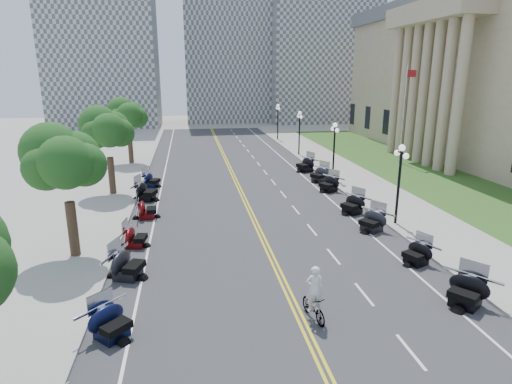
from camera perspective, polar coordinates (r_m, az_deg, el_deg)
name	(u,v)px	position (r m, az deg, el deg)	size (l,w,h in m)	color
ground	(273,261)	(22.02, 2.30, -9.13)	(160.00, 160.00, 0.00)	gray
road	(246,204)	(31.26, -1.28, -1.57)	(16.00, 90.00, 0.01)	#333335
centerline_yellow_a	(245,204)	(31.25, -1.50, -1.56)	(0.12, 90.00, 0.00)	yellow
centerline_yellow_b	(248,204)	(31.28, -1.06, -1.54)	(0.12, 90.00, 0.00)	yellow
edge_line_north	(330,200)	(32.70, 9.90, -1.02)	(0.12, 90.00, 0.00)	white
edge_line_south	(157,208)	(31.10, -13.05, -2.06)	(0.12, 90.00, 0.00)	white
lane_dash_4	(411,352)	(16.45, 19.92, -19.37)	(0.12, 2.00, 0.00)	white
lane_dash_5	(364,294)	(19.49, 14.21, -13.06)	(0.12, 2.00, 0.00)	white
lane_dash_6	(333,256)	(22.82, 10.29, -8.44)	(0.12, 2.00, 0.00)	white
lane_dash_7	(312,230)	(26.34, 7.46, -5.00)	(0.12, 2.00, 0.00)	white
lane_dash_8	(296,210)	(29.98, 5.32, -2.37)	(0.12, 2.00, 0.00)	white
lane_dash_9	(283,194)	(33.70, 3.66, -0.32)	(0.12, 2.00, 0.00)	white
lane_dash_10	(273,182)	(37.48, 2.33, 1.33)	(0.12, 2.00, 0.00)	white
lane_dash_11	(265,172)	(41.30, 1.24, 2.67)	(0.12, 2.00, 0.00)	white
lane_dash_12	(259,164)	(45.15, 0.34, 3.78)	(0.12, 2.00, 0.00)	white
lane_dash_13	(253,157)	(49.03, -0.42, 4.71)	(0.12, 2.00, 0.00)	white
lane_dash_14	(248,151)	(52.92, -1.08, 5.51)	(0.12, 2.00, 0.00)	white
lane_dash_15	(244,146)	(56.83, -1.64, 6.20)	(0.12, 2.00, 0.00)	white
lane_dash_16	(240,141)	(60.75, -2.13, 6.80)	(0.12, 2.00, 0.00)	white
lane_dash_17	(237,137)	(64.68, -2.57, 7.32)	(0.12, 2.00, 0.00)	white
lane_dash_18	(234,134)	(68.62, -2.95, 7.79)	(0.12, 2.00, 0.00)	white
lane_dash_19	(231,130)	(72.56, -3.30, 8.20)	(0.12, 2.00, 0.00)	white
sidewalk_north	(382,197)	(34.21, 16.42, -0.58)	(5.00, 90.00, 0.15)	#9E9991
sidewalk_south	(97,210)	(31.66, -20.48, -2.22)	(5.00, 90.00, 0.15)	#9E9991
lawn	(414,171)	(44.28, 20.28, 2.63)	(9.00, 60.00, 0.10)	#356023
distant_block_a	(104,51)	(82.90, -19.66, 17.27)	(18.00, 14.00, 26.00)	gray
distant_block_b	(226,43)	(88.18, -4.03, 19.23)	(16.00, 12.00, 30.00)	gray
distant_block_c	(319,64)	(88.55, 8.40, 16.50)	(20.00, 14.00, 22.00)	gray
street_lamp_2	(399,185)	(27.57, 18.48, 0.88)	(0.50, 1.20, 4.90)	black
street_lamp_3	(334,151)	(38.35, 10.34, 5.37)	(0.50, 1.20, 4.90)	black
street_lamp_4	(299,133)	(49.70, 5.79, 7.80)	(0.50, 1.20, 4.90)	black
street_lamp_5	(278,122)	(61.29, 2.93, 9.31)	(0.50, 1.20, 4.90)	black
flagpole	(403,116)	(47.26, 19.03, 9.59)	(1.10, 0.20, 10.00)	silver
tree_2	(65,168)	(22.87, -24.08, 2.99)	(4.80, 4.80, 9.20)	#235619
tree_3	(108,134)	(34.44, -19.14, 7.26)	(4.80, 4.80, 9.20)	#235619
tree_4	(128,119)	(46.23, -16.67, 9.36)	(4.80, 4.80, 9.20)	#235619
motorcycle_n_4	(467,290)	(19.73, 26.26, -11.60)	(2.04, 2.04, 1.43)	black
motorcycle_n_5	(417,252)	(22.85, 20.63, -7.54)	(1.77, 1.77, 1.24)	black
motorcycle_n_6	(372,220)	(26.64, 15.22, -3.61)	(2.01, 2.01, 1.41)	black
motorcycle_n_7	(352,204)	(29.64, 12.74, -1.51)	(2.01, 2.01, 1.40)	black
motorcycle_n_8	(329,183)	(34.84, 9.69, 1.19)	(2.01, 2.01, 1.41)	black
motorcycle_n_9	(320,174)	(37.88, 8.49, 2.42)	(2.06, 2.06, 1.44)	black
motorcycle_n_10	(305,164)	(41.69, 6.59, 3.74)	(2.18, 2.18, 1.53)	black
motorcycle_s_4	(111,321)	(16.74, -18.79, -15.98)	(1.89, 1.89, 1.32)	black
motorcycle_s_5	(127,263)	(20.84, -16.79, -9.09)	(2.11, 2.11, 1.48)	black
motorcycle_s_6	(135,236)	(24.36, -15.80, -5.67)	(1.79, 1.79, 1.25)	#590A0C
motorcycle_s_7	(147,208)	(28.88, -14.38, -2.12)	(1.93, 1.93, 1.35)	#590A0C
motorcycle_s_8	(146,191)	(32.89, -14.47, 0.18)	(2.20, 2.20, 1.54)	black
motorcycle_s_9	(151,179)	(36.83, -13.77, 1.66)	(1.87, 1.87, 1.31)	black
bicycle	(313,307)	(17.13, 7.67, -14.96)	(0.49, 1.75, 1.05)	#A51414
cyclist_rider	(315,272)	(16.44, 7.85, -10.53)	(0.69, 0.45, 1.89)	silver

